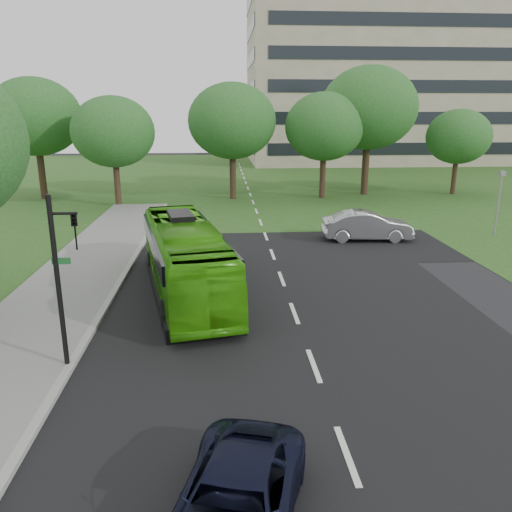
# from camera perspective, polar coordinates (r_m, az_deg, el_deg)

# --- Properties ---
(ground) EXTENTS (160.00, 160.00, 0.00)m
(ground) POSITION_cam_1_polar(r_m,az_deg,el_deg) (16.88, 5.39, -9.17)
(ground) COLOR black
(ground) RESTS_ON ground
(street_surfaces) EXTENTS (120.00, 120.00, 0.15)m
(street_surfaces) POSITION_cam_1_polar(r_m,az_deg,el_deg) (38.54, -0.59, 5.37)
(street_surfaces) COLOR black
(street_surfaces) RESTS_ON ground
(office_building) EXTENTS (40.10, 20.10, 25.00)m
(office_building) POSITION_cam_1_polar(r_m,az_deg,el_deg) (81.01, 14.51, 19.35)
(office_building) COLOR gray
(office_building) RESTS_ON ground
(tree_park_a) EXTENTS (6.38, 6.38, 8.47)m
(tree_park_a) POSITION_cam_1_polar(r_m,az_deg,el_deg) (41.06, -15.99, 13.47)
(tree_park_a) COLOR black
(tree_park_a) RESTS_ON ground
(tree_park_b) EXTENTS (7.35, 7.35, 9.64)m
(tree_park_b) POSITION_cam_1_polar(r_m,az_deg,el_deg) (43.03, -2.75, 15.14)
(tree_park_b) COLOR black
(tree_park_b) RESTS_ON ground
(tree_park_c) EXTENTS (6.70, 6.70, 8.90)m
(tree_park_c) POSITION_cam_1_polar(r_m,az_deg,el_deg) (43.80, 7.82, 14.42)
(tree_park_c) COLOR black
(tree_park_c) RESTS_ON ground
(tree_park_d) EXTENTS (8.44, 8.44, 11.16)m
(tree_park_d) POSITION_cam_1_polar(r_m,az_deg,el_deg) (46.45, 12.78, 16.15)
(tree_park_d) COLOR black
(tree_park_d) RESTS_ON ground
(tree_park_e) EXTENTS (5.65, 5.65, 7.54)m
(tree_park_e) POSITION_cam_1_polar(r_m,az_deg,el_deg) (49.03, 22.13, 12.51)
(tree_park_e) COLOR black
(tree_park_e) RESTS_ON ground
(tree_park_f) EXTENTS (7.53, 7.53, 10.06)m
(tree_park_f) POSITION_cam_1_polar(r_m,az_deg,el_deg) (46.76, -23.91, 14.33)
(tree_park_f) COLOR black
(tree_park_f) RESTS_ON ground
(bus) EXTENTS (4.60, 10.86, 2.95)m
(bus) POSITION_cam_1_polar(r_m,az_deg,el_deg) (20.48, -8.07, -0.27)
(bus) COLOR #3CA60F
(bus) RESTS_ON ground
(sedan) EXTENTS (5.25, 2.11, 1.70)m
(sedan) POSITION_cam_1_polar(r_m,az_deg,el_deg) (29.76, 12.54, 3.40)
(sedan) COLOR #B3B3B8
(sedan) RESTS_ON ground
(suv) EXTENTS (3.21, 4.95, 1.27)m
(suv) POSITION_cam_1_polar(r_m,az_deg,el_deg) (9.62, -2.49, -26.79)
(suv) COLOR black
(suv) RESTS_ON ground
(traffic_light) EXTENTS (0.81, 0.23, 5.09)m
(traffic_light) POSITION_cam_1_polar(r_m,az_deg,el_deg) (14.76, -21.25, -1.53)
(traffic_light) COLOR black
(traffic_light) RESTS_ON ground
(camera_pole) EXTENTS (0.40, 0.37, 3.91)m
(camera_pole) POSITION_cam_1_polar(r_m,az_deg,el_deg) (32.91, 26.06, 6.31)
(camera_pole) COLOR gray
(camera_pole) RESTS_ON ground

